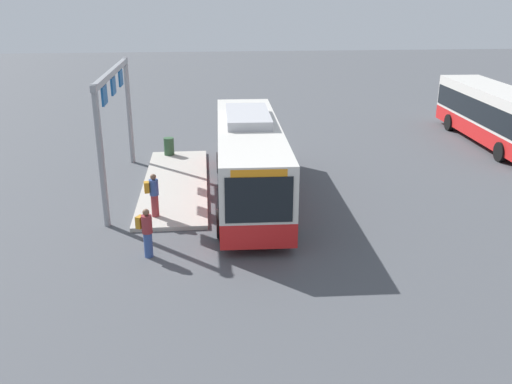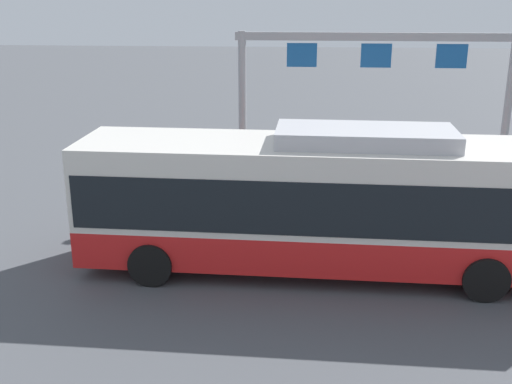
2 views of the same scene
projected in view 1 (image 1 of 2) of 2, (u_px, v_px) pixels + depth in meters
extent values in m
plane|color=#4C4F54|center=(249.00, 198.00, 23.01)|extent=(120.00, 120.00, 0.00)
cube|color=#B2ADA3|center=(175.00, 184.00, 24.43)|extent=(10.00, 2.80, 0.16)
cube|color=red|center=(249.00, 180.00, 22.74)|extent=(11.37, 2.79, 0.85)
cube|color=silver|center=(249.00, 148.00, 22.27)|extent=(11.37, 2.79, 1.90)
cube|color=black|center=(249.00, 153.00, 22.34)|extent=(11.14, 2.83, 1.20)
cube|color=black|center=(259.00, 200.00, 16.99)|extent=(0.10, 2.13, 1.50)
cube|color=#B7B7BC|center=(248.00, 116.00, 22.68)|extent=(4.00, 1.85, 0.36)
cube|color=orange|center=(259.00, 173.00, 16.76)|extent=(0.17, 1.75, 0.28)
cylinder|color=black|center=(289.00, 222.00, 19.30)|extent=(1.01, 0.33, 1.00)
cylinder|color=black|center=(221.00, 224.00, 19.15)|extent=(1.01, 0.33, 1.00)
cylinder|color=black|center=(270.00, 162.00, 26.15)|extent=(1.01, 0.33, 1.00)
cylinder|color=black|center=(220.00, 163.00, 26.00)|extent=(1.01, 0.33, 1.00)
cube|color=red|center=(492.00, 130.00, 31.05)|extent=(10.79, 2.90, 0.85)
cube|color=silver|center=(496.00, 106.00, 30.58)|extent=(10.79, 2.90, 1.90)
cube|color=black|center=(495.00, 109.00, 30.65)|extent=(10.58, 2.94, 1.20)
cylinder|color=black|center=(501.00, 152.00, 27.75)|extent=(1.01, 0.34, 1.00)
cylinder|color=black|center=(487.00, 122.00, 34.16)|extent=(1.01, 0.34, 1.00)
cylinder|color=black|center=(449.00, 122.00, 34.04)|extent=(1.01, 0.34, 1.00)
cylinder|color=#334C8C|center=(148.00, 245.00, 17.74)|extent=(0.38, 0.38, 0.85)
cylinder|color=maroon|center=(147.00, 224.00, 17.49)|extent=(0.46, 0.46, 0.60)
sphere|color=brown|center=(146.00, 212.00, 17.35)|extent=(0.22, 0.22, 0.22)
cube|color=#BF7F1E|center=(140.00, 222.00, 17.59)|extent=(0.33, 0.30, 0.40)
cylinder|color=maroon|center=(155.00, 206.00, 20.56)|extent=(0.32, 0.32, 0.85)
cylinder|color=#334C8C|center=(154.00, 187.00, 20.31)|extent=(0.39, 0.39, 0.60)
sphere|color=brown|center=(153.00, 177.00, 20.17)|extent=(0.22, 0.22, 0.22)
cube|color=#BF7F1E|center=(147.00, 187.00, 20.23)|extent=(0.31, 0.23, 0.40)
cylinder|color=gray|center=(129.00, 112.00, 26.88)|extent=(0.24, 0.24, 5.20)
cylinder|color=gray|center=(101.00, 158.00, 19.37)|extent=(0.24, 0.24, 5.20)
cube|color=gray|center=(112.00, 72.00, 22.29)|extent=(8.43, 0.20, 0.24)
cube|color=#144C8C|center=(121.00, 78.00, 24.54)|extent=(0.90, 0.08, 0.70)
cube|color=#144C8C|center=(113.00, 86.00, 22.48)|extent=(0.90, 0.08, 0.70)
cube|color=#144C8C|center=(104.00, 95.00, 20.41)|extent=(0.90, 0.08, 0.70)
cylinder|color=#2D5133|center=(169.00, 146.00, 28.33)|extent=(0.52, 0.52, 0.90)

